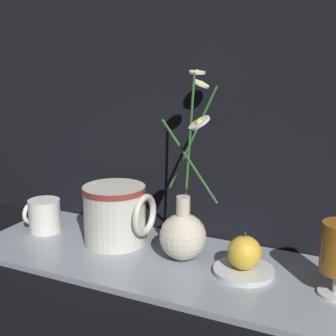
% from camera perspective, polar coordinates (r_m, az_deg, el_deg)
% --- Properties ---
extents(ground_plane, '(6.00, 6.00, 0.00)m').
position_cam_1_polar(ground_plane, '(0.98, -0.56, -11.66)').
color(ground_plane, black).
extents(shelf, '(0.83, 0.30, 0.01)m').
position_cam_1_polar(shelf, '(0.97, -0.57, -11.34)').
color(shelf, gray).
rests_on(shelf, ground_plane).
extents(vase_with_flowers, '(0.14, 0.23, 0.38)m').
position_cam_1_polar(vase_with_flowers, '(0.95, 1.89, -7.69)').
color(vase_with_flowers, beige).
rests_on(vase_with_flowers, shelf).
extents(yellow_mug, '(0.08, 0.07, 0.08)m').
position_cam_1_polar(yellow_mug, '(1.14, -14.90, -5.61)').
color(yellow_mug, silver).
rests_on(yellow_mug, shelf).
extents(ceramic_pitcher, '(0.16, 0.14, 0.14)m').
position_cam_1_polar(ceramic_pitcher, '(1.03, -6.41, -5.36)').
color(ceramic_pitcher, beige).
rests_on(ceramic_pitcher, shelf).
extents(saucer_plate, '(0.12, 0.12, 0.01)m').
position_cam_1_polar(saucer_plate, '(0.92, 9.20, -12.28)').
color(saucer_plate, silver).
rests_on(saucer_plate, shelf).
extents(orange_fruit, '(0.07, 0.07, 0.07)m').
position_cam_1_polar(orange_fruit, '(0.91, 9.30, -10.15)').
color(orange_fruit, gold).
rests_on(orange_fruit, saucer_plate).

